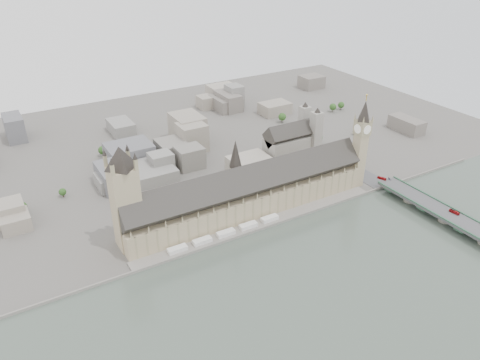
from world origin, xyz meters
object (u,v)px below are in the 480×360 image
victoria_tower (125,193)px  car_approach (390,179)px  red_bus_north (382,178)px  red_bus_south (454,212)px  westminster_bridge (439,213)px  westminster_abbey (292,143)px  elizabeth_tower (361,138)px  palace_of_westminster (247,193)px

victoria_tower → car_approach: 294.23m
red_bus_north → red_bus_south: red_bus_south is taller
westminster_bridge → red_bus_north: (-3.93, 75.83, 6.53)m
victoria_tower → westminster_abbey: 244.79m
westminster_abbey → car_approach: size_ratio=13.54×
elizabeth_tower → palace_of_westminster: bearing=175.2°
palace_of_westminster → westminster_abbey: size_ratio=3.90×
red_bus_north → red_bus_south: (9.59, -88.18, 0.05)m
elizabeth_tower → red_bus_south: bearing=-74.6°
westminster_bridge → red_bus_north: size_ratio=32.16×
victoria_tower → red_bus_south: bearing=-23.5°
elizabeth_tower → victoria_tower: 260.64m
westminster_bridge → westminster_abbey: bearing=105.6°
victoria_tower → westminster_bridge: (284.00, -113.50, -50.08)m
red_bus_south → red_bus_north: bearing=89.1°
elizabeth_tower → red_bus_north: elizabeth_tower is taller
elizabeth_tower → red_bus_north: size_ratio=10.64×
red_bus_north → car_approach: size_ratio=2.01×
palace_of_westminster → victoria_tower: 126.41m
car_approach → red_bus_north: bearing=171.9°
elizabeth_tower → westminster_bridge: elizabeth_tower is taller
palace_of_westminster → elizabeth_tower: elizabeth_tower is taller
victoria_tower → palace_of_westminster: bearing=-3.0°
palace_of_westminster → car_approach: 170.06m
elizabeth_tower → westminster_abbey: size_ratio=1.58×
palace_of_westminster → car_approach: size_ratio=52.75×
victoria_tower → red_bus_south: victoria_tower is taller
red_bus_south → car_approach: (-1.84, 83.66, -0.73)m
palace_of_westminster → victoria_tower: size_ratio=2.65×
palace_of_westminster → westminster_abbey: westminster_abbey is taller
westminster_abbey → car_approach: bearing=-63.7°
red_bus_south → victoria_tower: bearing=149.4°
red_bus_north → car_approach: bearing=-55.0°
westminster_bridge → car_approach: car_approach is taller
elizabeth_tower → westminster_bridge: bearing=-75.9°
red_bus_north → victoria_tower: bearing=147.6°
red_bus_north → palace_of_westminster: bearing=144.0°
elizabeth_tower → car_approach: (27.81, -24.19, -47.11)m
red_bus_south → car_approach: 83.69m
victoria_tower → car_approach: bearing=-8.3°
westminster_bridge → red_bus_north: 76.21m
palace_of_westminster → elizabeth_tower: 142.94m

